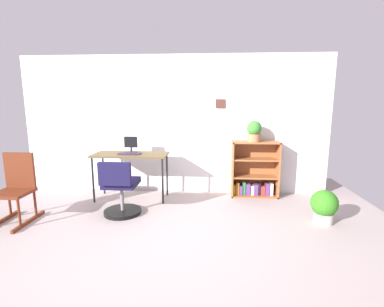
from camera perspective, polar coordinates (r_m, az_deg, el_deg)
ground_plane at (r=3.10m, az=-9.08°, el=-19.50°), size 6.24×6.24×0.00m
wall_back at (r=4.83m, az=-3.76°, el=5.83°), size 5.20×0.12×2.32m
desk at (r=4.54m, az=-12.40°, el=-0.79°), size 1.17×0.51×0.74m
monitor at (r=4.61m, az=-12.33°, el=1.60°), size 0.21×0.19×0.26m
keyboard at (r=4.46m, az=-12.64°, el=-0.06°), size 0.35×0.14×0.02m
office_chair at (r=3.98m, az=-14.38°, el=-7.54°), size 0.52×0.55×0.79m
rocking_chair at (r=4.31m, az=-32.24°, el=-5.87°), size 0.42×0.64×0.89m
bookshelf_low at (r=4.77m, az=12.55°, el=-3.75°), size 0.76×0.30×0.92m
potted_plant_on_shelf at (r=4.59m, az=12.55°, el=4.51°), size 0.24×0.24×0.34m
potted_plant_floor at (r=4.02m, az=25.35°, el=-9.57°), size 0.34×0.34×0.44m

